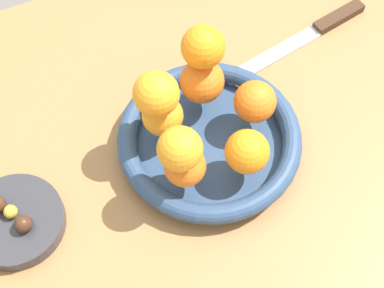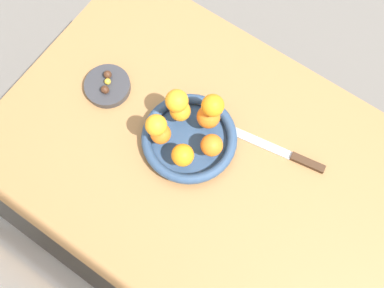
{
  "view_description": "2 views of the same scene",
  "coord_description": "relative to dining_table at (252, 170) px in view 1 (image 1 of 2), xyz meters",
  "views": [
    {
      "loc": [
        0.25,
        0.33,
        1.44
      ],
      "look_at": [
        0.1,
        0.01,
        0.82
      ],
      "focal_mm": 55.0,
      "sensor_mm": 36.0,
      "label": 1
    },
    {
      "loc": [
        -0.19,
        0.33,
        1.91
      ],
      "look_at": [
        0.04,
        0.0,
        0.81
      ],
      "focal_mm": 45.0,
      "sensor_mm": 36.0,
      "label": 2
    }
  ],
  "objects": [
    {
      "name": "orange_4",
      "position": [
        0.05,
        -0.08,
        0.16
      ],
      "size": [
        0.06,
        0.06,
        0.06
      ],
      "primitive_type": "sphere",
      "color": "orange",
      "rests_on": "fruit_bowl"
    },
    {
      "name": "fruit_bowl",
      "position": [
        0.07,
        -0.02,
        0.11
      ],
      "size": [
        0.25,
        0.25,
        0.04
      ],
      "color": "navy",
      "rests_on": "dining_table"
    },
    {
      "name": "orange_3",
      "position": [
        -0.0,
        -0.02,
        0.16
      ],
      "size": [
        0.06,
        0.06,
        0.06
      ],
      "primitive_type": "sphere",
      "color": "orange",
      "rests_on": "fruit_bowl"
    },
    {
      "name": "orange_6",
      "position": [
        0.13,
        0.03,
        0.21
      ],
      "size": [
        0.05,
        0.05,
        0.05
      ],
      "primitive_type": "sphere",
      "color": "orange",
      "rests_on": "orange_1"
    },
    {
      "name": "orange_0",
      "position": [
        0.12,
        -0.05,
        0.16
      ],
      "size": [
        0.05,
        0.05,
        0.05
      ],
      "primitive_type": "sphere",
      "color": "orange",
      "rests_on": "fruit_bowl"
    },
    {
      "name": "candy_ball_3",
      "position": [
        0.32,
        -0.0,
        0.12
      ],
      "size": [
        0.02,
        0.02,
        0.02
      ],
      "primitive_type": "sphere",
      "color": "#472819",
      "rests_on": "candy_dish"
    },
    {
      "name": "candy_dish",
      "position": [
        0.33,
        -0.02,
        0.1
      ],
      "size": [
        0.12,
        0.12,
        0.02
      ],
      "primitive_type": "cylinder",
      "color": "#333338",
      "rests_on": "dining_table"
    },
    {
      "name": "candy_ball_2",
      "position": [
        0.32,
        0.0,
        0.12
      ],
      "size": [
        0.02,
        0.02,
        0.02
      ],
      "primitive_type": "sphere",
      "color": "#472819",
      "rests_on": "candy_dish"
    },
    {
      "name": "orange_1",
      "position": [
        0.12,
        0.03,
        0.15
      ],
      "size": [
        0.05,
        0.05,
        0.05
      ],
      "primitive_type": "sphere",
      "color": "orange",
      "rests_on": "fruit_bowl"
    },
    {
      "name": "knife",
      "position": [
        -0.16,
        -0.13,
        0.09
      ],
      "size": [
        0.26,
        0.06,
        0.01
      ],
      "color": "#3F2819",
      "rests_on": "dining_table"
    },
    {
      "name": "candy_ball_0",
      "position": [
        0.33,
        -0.02,
        0.12
      ],
      "size": [
        0.02,
        0.02,
        0.02
      ],
      "primitive_type": "sphere",
      "color": "gold",
      "rests_on": "candy_dish"
    },
    {
      "name": "dining_table",
      "position": [
        0.0,
        0.0,
        0.0
      ],
      "size": [
        1.1,
        0.76,
        0.74
      ],
      "color": "#9E7042",
      "rests_on": "ground_plane"
    },
    {
      "name": "orange_2",
      "position": [
        0.04,
        0.04,
        0.16
      ],
      "size": [
        0.06,
        0.06,
        0.06
      ],
      "primitive_type": "sphere",
      "color": "orange",
      "rests_on": "fruit_bowl"
    },
    {
      "name": "orange_7",
      "position": [
        0.12,
        -0.05,
        0.21
      ],
      "size": [
        0.06,
        0.06,
        0.06
      ],
      "primitive_type": "sphere",
      "color": "orange",
      "rests_on": "orange_0"
    },
    {
      "name": "orange_5",
      "position": [
        0.04,
        -0.09,
        0.22
      ],
      "size": [
        0.06,
        0.06,
        0.06
      ],
      "primitive_type": "sphere",
      "color": "orange",
      "rests_on": "orange_4"
    }
  ]
}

